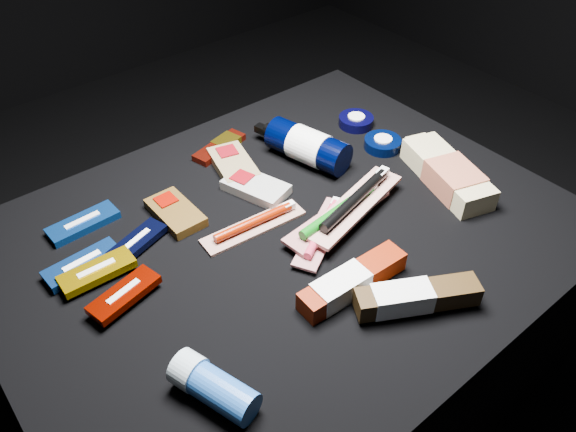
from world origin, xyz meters
TOP-DOWN VIEW (x-y plane):
  - ground at (0.00, 0.00)m, footprint 3.00×3.00m
  - cloth_table at (0.00, 0.00)m, footprint 0.98×0.78m
  - luna_bar_0 at (-0.27, 0.24)m, footprint 0.12×0.05m
  - luna_bar_1 at (-0.31, 0.14)m, footprint 0.13×0.05m
  - luna_bar_2 at (-0.22, 0.13)m, footprint 0.11×0.07m
  - luna_bar_3 at (-0.30, 0.10)m, footprint 0.12×0.05m
  - luna_bar_4 at (-0.29, 0.03)m, footprint 0.12×0.07m
  - clif_bar_0 at (-0.13, 0.16)m, footprint 0.06×0.12m
  - clif_bar_1 at (0.03, 0.13)m, footprint 0.10×0.14m
  - clif_bar_2 at (0.04, 0.21)m, footprint 0.10×0.14m
  - power_bar at (0.06, 0.28)m, footprint 0.13×0.07m
  - lotion_bottle at (0.17, 0.14)m, footprint 0.11×0.22m
  - cream_tin_upper at (0.34, 0.17)m, footprint 0.08×0.08m
  - cream_tin_lower at (0.32, 0.07)m, footprint 0.08×0.08m
  - bodywash_bottle at (0.33, -0.09)m, footprint 0.14×0.23m
  - deodorant_stick at (-0.28, -0.19)m, footprint 0.08×0.13m
  - toothbrush_pack_0 at (-0.04, 0.04)m, footprint 0.20×0.06m
  - toothbrush_pack_1 at (0.04, -0.05)m, footprint 0.18×0.13m
  - toothbrush_pack_2 at (0.09, -0.04)m, footprint 0.23×0.08m
  - toothbrush_pack_3 at (0.12, -0.05)m, footprint 0.25×0.11m
  - toothpaste_carton_red at (-0.01, -0.17)m, footprint 0.19×0.05m
  - toothpaste_carton_green at (0.04, -0.25)m, footprint 0.19×0.13m

SIDE VIEW (x-z plane):
  - ground at x=0.00m, z-range 0.00..0.00m
  - cloth_table at x=0.00m, z-range 0.00..0.40m
  - power_bar at x=0.06m, z-range 0.40..0.41m
  - luna_bar_0 at x=-0.27m, z-range 0.40..0.42m
  - toothbrush_pack_0 at x=-0.04m, z-range 0.40..0.42m
  - clif_bar_0 at x=-0.13m, z-range 0.40..0.42m
  - clif_bar_1 at x=0.03m, z-range 0.40..0.42m
  - luna_bar_1 at x=-0.31m, z-range 0.40..0.42m
  - clif_bar_2 at x=0.04m, z-range 0.40..0.42m
  - cream_tin_upper at x=0.34m, z-range 0.40..0.42m
  - cream_tin_lower at x=0.32m, z-range 0.40..0.42m
  - luna_bar_2 at x=-0.22m, z-range 0.40..0.42m
  - toothbrush_pack_1 at x=0.04m, z-range 0.40..0.42m
  - luna_bar_3 at x=-0.30m, z-range 0.41..0.42m
  - luna_bar_4 at x=-0.29m, z-range 0.41..0.42m
  - toothpaste_carton_red at x=-0.01m, z-range 0.40..0.44m
  - bodywash_bottle at x=0.33m, z-range 0.40..0.45m
  - toothbrush_pack_2 at x=0.09m, z-range 0.41..0.44m
  - toothpaste_carton_green at x=0.04m, z-range 0.41..0.44m
  - deodorant_stick at x=-0.28m, z-range 0.40..0.45m
  - toothbrush_pack_3 at x=0.12m, z-range 0.42..0.44m
  - lotion_bottle at x=0.17m, z-range 0.40..0.47m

